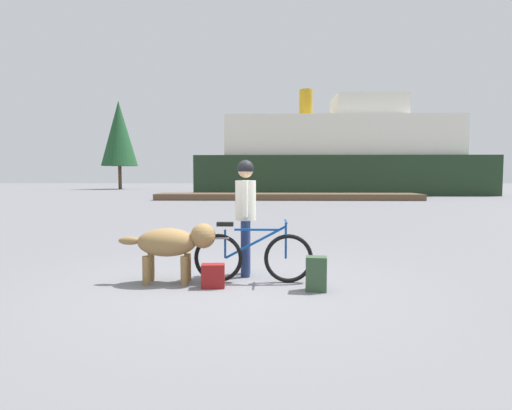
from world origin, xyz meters
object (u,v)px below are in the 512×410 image
Objects in this scene: ferry_boat at (340,158)px; person_cyclist at (246,205)px; backpack at (316,274)px; sailboat_moored at (360,188)px; dog at (173,243)px; bicycle at (252,256)px; handbag_pannier at (213,276)px.

person_cyclist is at bearing -102.32° from ferry_boat.
sailboat_moored is (7.24, 30.80, 0.24)m from backpack.
sailboat_moored reaches higher than person_cyclist.
backpack is at bearing -10.12° from dog.
ferry_boat is (5.41, 30.25, 2.84)m from backpack.
bicycle is 0.96× the size of person_cyclist.
ferry_boat is at bearing 77.22° from handbag_pannier.
bicycle is 30.59m from ferry_boat.
dog is at bearing 158.42° from handbag_pannier.
person_cyclist is at bearing 26.29° from dog.
person_cyclist is 5.41× the size of handbag_pannier.
bicycle is at bearing 30.06° from handbag_pannier.
bicycle reaches higher than backpack.
backpack reaches higher than handbag_pannier.
dog is (-1.14, -0.07, 0.20)m from bicycle.
ferry_boat reaches higher than dog.
ferry_boat reaches higher than bicycle.
ferry_boat reaches higher than person_cyclist.
bicycle is at bearing -74.33° from person_cyclist.
backpack is 31.64m from sailboat_moored.
backpack is 1.42m from handbag_pannier.
bicycle is at bearing -101.92° from ferry_boat.
ferry_boat reaches higher than backpack.
person_cyclist is 1.27× the size of dog.
dog is at bearing -106.94° from sailboat_moored.
backpack is 0.02× the size of ferry_boat.
bicycle is at bearing 3.53° from dog.
handbag_pannier is at bearing -149.94° from bicycle.
bicycle is 0.07× the size of ferry_boat.
sailboat_moored is (1.83, 0.55, -2.60)m from ferry_boat.
dog is at bearing -103.98° from ferry_boat.
dog is at bearing -153.71° from person_cyclist.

